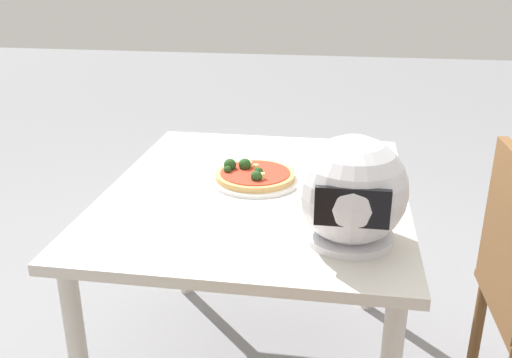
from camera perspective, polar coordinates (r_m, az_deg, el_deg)
name	(u,v)px	position (r m, az deg, el deg)	size (l,w,h in m)	color
dining_table	(257,212)	(1.78, 0.08, -3.40)	(0.91, 1.09, 0.72)	beige
pizza_plate	(255,180)	(1.79, -0.08, -0.10)	(0.28, 0.28, 0.01)	white
pizza	(254,174)	(1.78, -0.25, 0.49)	(0.25, 0.25, 0.05)	tan
motorcycle_helmet	(352,192)	(1.40, 9.67, -1.33)	(0.27, 0.27, 0.27)	silver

